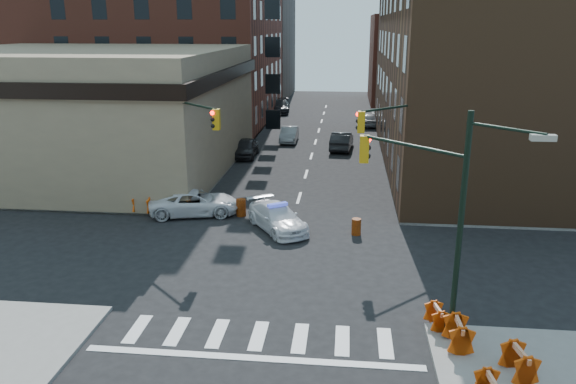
% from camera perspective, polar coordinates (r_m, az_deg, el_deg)
% --- Properties ---
extents(ground, '(140.00, 140.00, 0.00)m').
position_cam_1_polar(ground, '(26.82, -0.73, -6.94)').
color(ground, black).
rests_on(ground, ground).
extents(sidewalk_nw, '(34.00, 54.50, 0.15)m').
position_cam_1_polar(sidewalk_nw, '(63.65, -18.19, 6.21)').
color(sidewalk_nw, gray).
rests_on(sidewalk_nw, ground).
extents(sidewalk_ne, '(34.00, 54.50, 0.15)m').
position_cam_1_polar(sidewalk_ne, '(61.50, 25.11, 5.12)').
color(sidewalk_ne, gray).
rests_on(sidewalk_ne, ground).
extents(bank_building, '(22.00, 22.00, 9.00)m').
position_cam_1_polar(bank_building, '(45.92, -19.92, 7.89)').
color(bank_building, '#897659').
rests_on(bank_building, ground).
extents(apartment_block, '(25.00, 25.00, 24.00)m').
position_cam_1_polar(apartment_block, '(67.88, -12.94, 17.35)').
color(apartment_block, brown).
rests_on(apartment_block, ground).
extents(commercial_row_ne, '(14.00, 34.00, 14.00)m').
position_cam_1_polar(commercial_row_ne, '(48.11, 18.50, 11.39)').
color(commercial_row_ne, '#523521').
rests_on(commercial_row_ne, ground).
extents(filler_nw, '(20.00, 18.00, 16.00)m').
position_cam_1_polar(filler_nw, '(88.49, -6.51, 14.81)').
color(filler_nw, brown).
rests_on(filler_nw, ground).
extents(filler_ne, '(16.00, 16.00, 12.00)m').
position_cam_1_polar(filler_ne, '(83.27, 14.06, 12.94)').
color(filler_ne, brown).
rests_on(filler_ne, ground).
extents(signal_pole_se, '(5.40, 5.27, 8.00)m').
position_cam_1_polar(signal_pole_se, '(20.08, 14.66, -1.66)').
color(signal_pole_se, black).
rests_on(signal_pole_se, sidewalk_se).
extents(signal_pole_nw, '(3.58, 3.67, 8.00)m').
position_cam_1_polar(signal_pole_nw, '(31.66, -10.22, 4.74)').
color(signal_pole_nw, black).
rests_on(signal_pole_nw, sidewalk_nw).
extents(signal_pole_ne, '(3.67, 3.58, 8.00)m').
position_cam_1_polar(signal_pole_ne, '(30.57, 11.41, 4.26)').
color(signal_pole_ne, black).
rests_on(signal_pole_ne, sidewalk_ne).
extents(tree_ne_near, '(3.00, 3.00, 4.85)m').
position_cam_1_polar(tree_ne_near, '(51.12, 11.24, 8.21)').
color(tree_ne_near, black).
rests_on(tree_ne_near, sidewalk_ne).
extents(tree_ne_far, '(3.00, 3.00, 4.85)m').
position_cam_1_polar(tree_ne_far, '(59.02, 10.60, 9.35)').
color(tree_ne_far, black).
rests_on(tree_ne_far, sidewalk_ne).
extents(police_car, '(4.20, 5.02, 1.37)m').
position_cam_1_polar(police_car, '(30.43, -1.09, -2.62)').
color(police_car, white).
rests_on(police_car, ground).
extents(pickup, '(5.64, 3.55, 1.45)m').
position_cam_1_polar(pickup, '(33.27, -9.45, -1.07)').
color(pickup, silver).
rests_on(pickup, ground).
extents(parked_car_wnear, '(1.88, 4.52, 1.53)m').
position_cam_1_polar(parked_car_wnear, '(47.41, -4.33, 4.49)').
color(parked_car_wnear, black).
rests_on(parked_car_wnear, ground).
extents(parked_car_wfar, '(1.51, 4.30, 1.42)m').
position_cam_1_polar(parked_car_wfar, '(53.44, 0.12, 5.87)').
color(parked_car_wfar, gray).
rests_on(parked_car_wfar, ground).
extents(parked_car_wdeep, '(2.68, 5.76, 1.63)m').
position_cam_1_polar(parked_car_wdeep, '(71.36, -0.79, 8.69)').
color(parked_car_wdeep, black).
rests_on(parked_car_wdeep, ground).
extents(parked_car_enear, '(2.11, 4.99, 1.60)m').
position_cam_1_polar(parked_car_enear, '(50.27, 5.47, 5.20)').
color(parked_car_enear, black).
rests_on(parked_car_enear, ground).
extents(parked_car_efar, '(1.78, 4.41, 1.50)m').
position_cam_1_polar(parked_car_efar, '(62.54, 8.23, 7.32)').
color(parked_car_efar, gray).
rests_on(parked_car_efar, ground).
extents(pedestrian_a, '(0.77, 0.56, 1.97)m').
position_cam_1_polar(pedestrian_a, '(36.71, -12.47, 1.11)').
color(pedestrian_a, black).
rests_on(pedestrian_a, sidewalk_nw).
extents(pedestrian_b, '(0.92, 0.72, 1.87)m').
position_cam_1_polar(pedestrian_b, '(35.06, -18.75, -0.22)').
color(pedestrian_b, black).
rests_on(pedestrian_b, sidewalk_nw).
extents(pedestrian_c, '(1.07, 0.52, 1.76)m').
position_cam_1_polar(pedestrian_c, '(35.12, -15.11, 0.03)').
color(pedestrian_c, black).
rests_on(pedestrian_c, sidewalk_nw).
extents(barrel_road, '(0.53, 0.53, 0.88)m').
position_cam_1_polar(barrel_road, '(30.01, 6.95, -3.52)').
color(barrel_road, orange).
rests_on(barrel_road, ground).
extents(barrel_bank, '(0.67, 0.67, 1.00)m').
position_cam_1_polar(barrel_bank, '(32.77, -4.80, -1.59)').
color(barrel_bank, '#CE4A09').
rests_on(barrel_bank, ground).
extents(barricade_se_a, '(0.73, 1.15, 0.80)m').
position_cam_1_polar(barricade_se_a, '(21.58, 14.89, -12.13)').
color(barricade_se_a, '#D6460A').
rests_on(barricade_se_a, sidewalk_se).
extents(barricade_se_b, '(0.70, 1.34, 0.99)m').
position_cam_1_polar(barricade_se_b, '(20.51, 16.91, -13.63)').
color(barricade_se_b, '#D64E0A').
rests_on(barricade_se_b, sidewalk_se).
extents(barricade_se_c, '(0.85, 1.36, 0.95)m').
position_cam_1_polar(barricade_se_c, '(19.65, 22.42, -15.72)').
color(barricade_se_c, '#CC5209').
rests_on(barricade_se_c, sidewalk_se).
extents(barricade_nw_a, '(1.25, 0.71, 0.90)m').
position_cam_1_polar(barricade_nw_a, '(33.13, -10.79, -1.45)').
color(barricade_nw_a, '#E93F0A').
rests_on(barricade_nw_a, sidewalk_nw).
extents(barricade_nw_b, '(1.39, 0.90, 0.96)m').
position_cam_1_polar(barricade_nw_b, '(33.83, -14.44, -1.25)').
color(barricade_nw_b, red).
rests_on(barricade_nw_b, sidewalk_nw).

